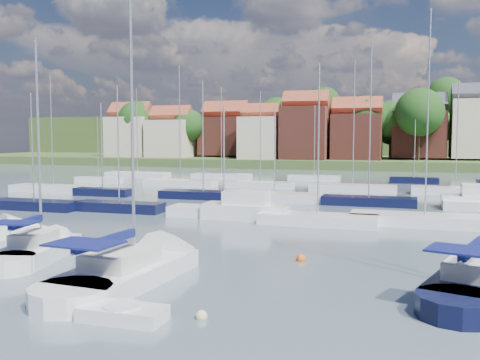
% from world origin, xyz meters
% --- Properties ---
extents(ground, '(260.00, 260.00, 0.00)m').
position_xyz_m(ground, '(0.00, 40.00, 0.00)').
color(ground, '#43545B').
rests_on(ground, ground).
extents(sailboat_left, '(4.38, 9.68, 12.84)m').
position_xyz_m(sailboat_left, '(-12.26, 4.18, 0.37)').
color(sailboat_left, silver).
rests_on(sailboat_left, ground).
extents(sailboat_centre, '(4.19, 12.60, 16.79)m').
position_xyz_m(sailboat_centre, '(-5.02, 2.22, 0.35)').
color(sailboat_centre, silver).
rests_on(sailboat_centre, ground).
extents(tender, '(3.11, 1.45, 0.67)m').
position_xyz_m(tender, '(-2.77, -3.99, 0.26)').
color(tender, silver).
rests_on(tender, ground).
extents(buoy_c, '(0.47, 0.47, 0.47)m').
position_xyz_m(buoy_c, '(-5.84, -0.32, 0.00)').
color(buoy_c, '#D85914').
rests_on(buoy_c, ground).
extents(buoy_d, '(0.44, 0.44, 0.44)m').
position_xyz_m(buoy_d, '(-0.13, -2.97, 0.00)').
color(buoy_d, beige).
rests_on(buoy_d, ground).
extents(buoy_e, '(0.52, 0.52, 0.52)m').
position_xyz_m(buoy_e, '(1.61, 7.02, 0.00)').
color(buoy_e, '#D85914').
rests_on(buoy_e, ground).
extents(marina_field, '(79.62, 41.41, 15.93)m').
position_xyz_m(marina_field, '(1.91, 35.15, 0.43)').
color(marina_field, silver).
rests_on(marina_field, ground).
extents(far_shore_town, '(212.46, 90.00, 22.27)m').
position_xyz_m(far_shore_town, '(2.23, 132.67, 4.61)').
color(far_shore_town, '#3E5229').
rests_on(far_shore_town, ground).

